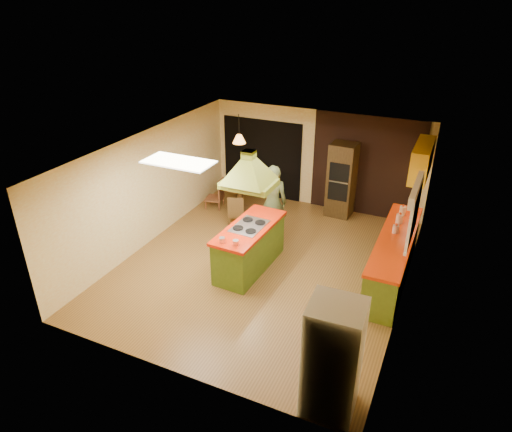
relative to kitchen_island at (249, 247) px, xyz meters
The scene contains 21 objects.
ground 0.58m from the kitchen_island, 40.54° to the left, with size 6.50×6.50×0.00m, color olive.
room_walls 0.83m from the kitchen_island, 40.54° to the left, with size 5.50×6.50×6.50m.
ceiling_plane 2.04m from the kitchen_island, 40.54° to the left, with size 6.50×6.50×0.00m, color silver.
brick_panel 3.83m from the kitchen_island, 66.51° to the left, with size 2.64×0.03×2.50m, color #381E14.
nook_opening 3.71m from the kitchen_island, 110.05° to the left, with size 2.20×0.03×2.10m, color black.
right_counter 2.81m from the kitchen_island, 16.71° to the left, with size 0.62×3.05×0.92m.
upper_cabinets 3.99m from the kitchen_island, 40.56° to the left, with size 0.34×1.40×0.70m, color yellow.
window_right 3.27m from the kitchen_island, 11.70° to the left, with size 0.12×1.35×1.06m.
fluor_panel 2.39m from the kitchen_island, 130.81° to the right, with size 1.20×0.60×0.03m, color white.
kitchen_island is the anchor object (origin of this frame).
range_hood 1.77m from the kitchen_island, behind, with size 0.97×0.70×0.79m.
man 1.36m from the kitchen_island, 92.20° to the left, with size 0.65×0.42×1.77m, color #4A542C.
refrigerator 3.66m from the kitchen_island, 47.37° to the right, with size 0.70×0.66×1.71m, color white.
wall_oven 3.34m from the kitchen_island, 72.34° to the left, with size 0.64×0.63×1.85m.
dining_table 2.67m from the kitchen_island, 120.40° to the left, with size 1.01×1.01×0.76m.
chair_left 3.01m from the kitchen_island, 132.98° to the left, with size 0.43×0.43×0.78m, color brown, non-canonical shape.
chair_near 1.98m from the kitchen_island, 123.68° to the left, with size 0.41×0.41×0.75m, color brown, non-canonical shape.
pendant_lamp 3.02m from the kitchen_island, 120.40° to the left, with size 0.31×0.31×0.20m, color #FF9E3F.
canister_large 3.26m from the kitchen_island, 34.56° to the left, with size 0.13×0.13×0.19m, color beige.
canister_medium 3.05m from the kitchen_island, 28.19° to the left, with size 0.14×0.14×0.20m, color beige.
canister_small 2.87m from the kitchen_island, 20.31° to the left, with size 0.12×0.12×0.16m, color beige.
Camera 1 is at (3.16, -7.33, 5.16)m, focal length 32.00 mm.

